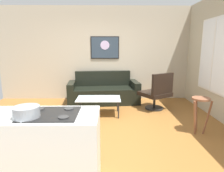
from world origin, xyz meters
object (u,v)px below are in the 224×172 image
couch (104,92)px  coffee_table (99,99)px  armchair (157,92)px  mixing_bowl (26,113)px  bar_stool (200,106)px  wall_painting (105,48)px

couch → coffee_table: (-0.09, -1.08, 0.08)m
couch → armchair: 1.58m
armchair → mixing_bowl: mixing_bowl is taller
coffee_table → bar_stool: size_ratio=1.50×
coffee_table → wall_painting: (0.13, 1.52, 1.21)m
armchair → mixing_bowl: (-2.09, -2.90, 0.47)m
couch → bar_stool: couch is taller
armchair → mixing_bowl: size_ratio=3.58×
couch → armchair: bearing=-27.1°
couch → bar_stool: bearing=-48.7°
coffee_table → couch: bearing=85.3°
bar_stool → couch: bearing=131.3°
couch → mixing_bowl: (-0.69, -3.61, 0.64)m
couch → bar_stool: 2.82m
mixing_bowl → couch: bearing=79.2°
armchair → bar_stool: armchair is taller
coffee_table → wall_painting: 1.94m
armchair → bar_stool: (0.46, -1.40, 0.06)m
couch → coffee_table: bearing=-94.7°
coffee_table → mixing_bowl: 2.66m
couch → mixing_bowl: bearing=-100.8°
bar_stool → wall_painting: wall_painting is taller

